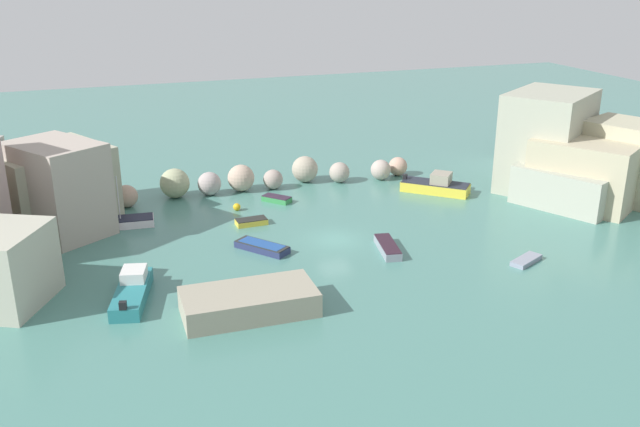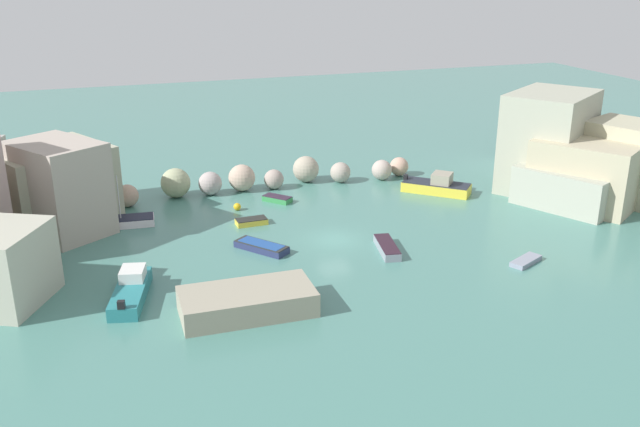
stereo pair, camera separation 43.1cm
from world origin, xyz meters
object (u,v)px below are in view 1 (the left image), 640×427
(moored_boat_1, at_px, (262,247))
(moored_boat_8, at_px, (526,260))
(channel_buoy, at_px, (237,207))
(moored_boat_4, at_px, (436,186))
(moored_boat_3, at_px, (277,199))
(moored_boat_7, at_px, (132,291))
(stone_dock, at_px, (249,302))
(moored_boat_6, at_px, (275,297))
(moored_boat_2, at_px, (388,247))
(moored_boat_0, at_px, (121,222))
(moored_boat_5, at_px, (251,222))

(moored_boat_1, distance_m, moored_boat_8, 19.67)
(channel_buoy, relative_size, moored_boat_4, 0.11)
(channel_buoy, distance_m, moored_boat_4, 19.13)
(moored_boat_3, bearing_deg, moored_boat_7, 96.12)
(stone_dock, bearing_deg, moored_boat_7, 146.67)
(moored_boat_3, bearing_deg, moored_boat_6, 122.22)
(moored_boat_2, distance_m, moored_boat_3, 14.70)
(moored_boat_4, bearing_deg, stone_dock, -99.97)
(moored_boat_3, relative_size, moored_boat_8, 0.91)
(moored_boat_8, bearing_deg, moored_boat_1, 128.14)
(moored_boat_0, relative_size, moored_boat_3, 2.01)
(moored_boat_2, bearing_deg, stone_dock, -52.71)
(moored_boat_7, bearing_deg, stone_dock, -109.13)
(moored_boat_8, bearing_deg, moored_boat_7, 146.67)
(channel_buoy, bearing_deg, moored_boat_4, -4.01)
(stone_dock, height_order, moored_boat_6, stone_dock)
(stone_dock, height_order, moored_boat_0, moored_boat_0)
(stone_dock, relative_size, moored_boat_7, 1.28)
(moored_boat_0, height_order, moored_boat_8, moored_boat_0)
(moored_boat_0, distance_m, moored_boat_4, 29.08)
(moored_boat_5, relative_size, moored_boat_6, 1.00)
(moored_boat_0, relative_size, moored_boat_5, 2.09)
(moored_boat_1, bearing_deg, stone_dock, -57.05)
(moored_boat_6, bearing_deg, moored_boat_7, 29.77)
(moored_boat_2, relative_size, moored_boat_6, 1.65)
(moored_boat_1, relative_size, moored_boat_6, 1.64)
(moored_boat_0, relative_size, moored_boat_1, 1.28)
(moored_boat_1, height_order, moored_boat_8, moored_boat_1)
(moored_boat_2, height_order, moored_boat_5, moored_boat_2)
(moored_boat_5, height_order, moored_boat_7, moored_boat_7)
(moored_boat_0, bearing_deg, moored_boat_8, 152.56)
(moored_boat_1, bearing_deg, moored_boat_2, 32.14)
(moored_boat_7, height_order, moored_boat_8, moored_boat_7)
(stone_dock, distance_m, moored_boat_4, 28.63)
(moored_boat_0, xyz_separation_m, moored_boat_8, (27.44, -17.47, -0.19))
(stone_dock, relative_size, moored_boat_2, 1.92)
(moored_boat_4, bearing_deg, moored_boat_8, -53.26)
(moored_boat_4, xyz_separation_m, moored_boat_5, (-18.72, -2.47, -0.43))
(moored_boat_0, height_order, moored_boat_5, moored_boat_0)
(stone_dock, height_order, moored_boat_3, stone_dock)
(stone_dock, height_order, moored_boat_7, moored_boat_7)
(channel_buoy, height_order, moored_boat_3, channel_buoy)
(moored_boat_2, height_order, moored_boat_3, moored_boat_2)
(moored_boat_7, bearing_deg, moored_boat_6, -96.97)
(moored_boat_1, bearing_deg, moored_boat_8, 26.43)
(moored_boat_2, bearing_deg, moored_boat_0, -112.02)
(moored_boat_6, bearing_deg, moored_boat_2, -103.11)
(moored_boat_1, bearing_deg, moored_boat_6, -46.80)
(stone_dock, distance_m, moored_boat_0, 19.35)
(moored_boat_3, height_order, moored_boat_6, moored_boat_6)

